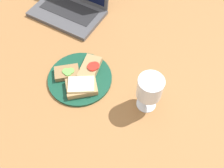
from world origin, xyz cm
name	(u,v)px	position (x,y,z in cm)	size (l,w,h in cm)	color
wooden_table	(110,78)	(0.00, 0.00, 1.50)	(140.00, 140.00, 3.00)	#9E6B3D
plate	(80,78)	(-9.42, -7.34, 3.55)	(24.99, 24.99, 1.10)	#144733
sandwich_with_tomato	(90,68)	(-7.71, -2.28, 5.52)	(8.63, 12.57, 3.16)	#A88456
sandwich_with_cucumber	(67,72)	(-14.48, -8.48, 5.25)	(11.09, 10.70, 2.57)	#937047
sandwich_with_cheese	(81,86)	(-5.87, -11.20, 5.68)	(13.79, 13.48, 3.37)	#A88456
wine_glass	(150,89)	(17.91, -4.58, 13.61)	(8.76, 8.76, 15.52)	white
laptop	(71,2)	(-35.05, 24.27, 7.86)	(32.55, 24.70, 23.36)	#4C4C51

